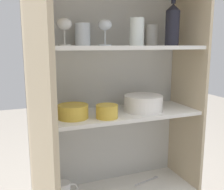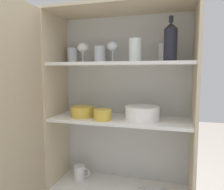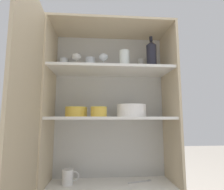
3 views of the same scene
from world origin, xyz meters
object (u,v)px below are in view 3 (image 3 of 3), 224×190
Objects in this scene: mixing_bowl_large at (76,111)px; coffee_mug_primary at (68,177)px; serving_bowl_small at (99,111)px; plate_stack_white at (131,111)px; wine_bottle at (151,55)px.

mixing_bowl_large is 0.47m from coffee_mug_primary.
mixing_bowl_large is 0.17m from serving_bowl_small.
serving_bowl_small is (-0.24, -0.06, -0.01)m from plate_stack_white.
coffee_mug_primary is at bearing 174.02° from plate_stack_white.
wine_bottle is 1.65× the size of mixing_bowl_large.
plate_stack_white is at bearing -5.98° from coffee_mug_primary.
plate_stack_white is (-0.16, 0.02, -0.43)m from wine_bottle.
mixing_bowl_large is 1.37× the size of serving_bowl_small.
serving_bowl_small is 0.94× the size of coffee_mug_primary.
plate_stack_white reaches higher than mixing_bowl_large.
serving_bowl_small is (0.16, -0.06, -0.00)m from mixing_bowl_large.
plate_stack_white reaches higher than serving_bowl_small.
serving_bowl_small reaches higher than coffee_mug_primary.
wine_bottle is 2.27× the size of serving_bowl_small.
mixing_bowl_large is at bearing 178.69° from wine_bottle.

